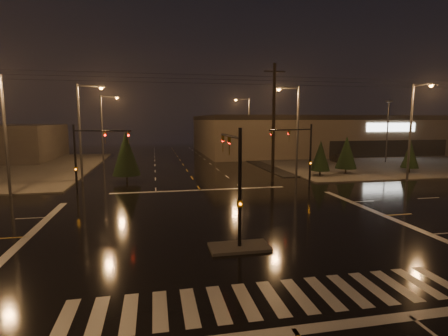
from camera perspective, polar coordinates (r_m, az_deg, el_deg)
The scene contains 23 objects.
ground at distance 21.58m, azimuth -0.04°, elevation -9.31°, with size 140.00×140.00×0.00m, color black.
sidewalk_ne at distance 61.00m, azimuth 22.65°, elevation 1.28°, with size 36.00×36.00×0.12m, color #413E3A.
median_island at distance 17.86m, azimuth 2.54°, elevation -12.78°, with size 3.00×1.60×0.15m, color #413E3A.
crosswalk at distance 13.51m, azimuth 7.98°, elevation -20.28°, with size 15.00×2.60×0.01m, color beige.
stop_bar_near at distance 11.90m, azimuth 11.47°, elevation -24.57°, with size 16.00×0.50×0.01m, color beige.
stop_bar_far at distance 32.12m, azimuth -3.91°, elevation -3.61°, with size 16.00×0.50×0.01m, color beige.
parking_lot at distance 62.37m, azimuth 27.49°, elevation 1.11°, with size 50.00×24.00×0.08m, color black.
retail_building at distance 76.91m, azimuth 19.25°, elevation 5.50°, with size 60.20×28.30×7.20m.
signal_mast_median at distance 17.81m, azimuth 1.90°, elevation -0.59°, with size 0.25×4.59×6.00m.
signal_mast_ne at distance 33.34m, azimuth 12.67°, elevation 3.21°, with size 4.84×1.86×6.00m.
signal_mast_nw at distance 30.95m, azimuth -21.49°, elevation 2.52°, with size 4.84×1.86×6.00m.
streetlight_1 at distance 38.89m, azimuth -22.08°, elevation 6.43°, with size 2.77×0.32×10.00m.
streetlight_2 at distance 54.69m, azimuth -19.00°, elevation 6.81°, with size 2.77×0.32×10.00m.
streetlight_3 at distance 39.30m, azimuth 11.53°, elevation 6.85°, with size 2.77×0.32×10.00m.
streetlight_4 at distance 58.25m, azimuth 3.83°, elevation 7.24°, with size 2.77×0.32×10.00m.
streetlight_5 at distance 33.61m, azimuth -32.37°, elevation 5.67°, with size 0.32×2.77×10.00m.
streetlight_6 at distance 40.81m, azimuth 28.48°, elevation 6.10°, with size 0.32×2.77×10.00m.
utility_pole_1 at distance 36.28m, azimuth 8.10°, elevation 7.38°, with size 2.20×0.32×12.00m.
conifer_0 at distance 40.88m, azimuth 15.48°, elevation 1.96°, with size 2.16×2.16×4.08m.
conifer_1 at distance 43.56m, azimuth 19.37°, elevation 2.43°, with size 2.44×2.44×4.51m.
conifer_2 at distance 47.23m, azimuth 28.12°, elevation 1.94°, with size 2.03×2.03×3.87m.
conifer_3 at distance 37.39m, azimuth -15.71°, elevation 2.27°, with size 2.86×2.86×5.17m.
car_parked at distance 54.87m, azimuth 18.42°, elevation 1.55°, with size 1.78×4.43×1.51m, color black.
Camera 1 is at (-4.05, -20.22, 6.35)m, focal length 28.00 mm.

